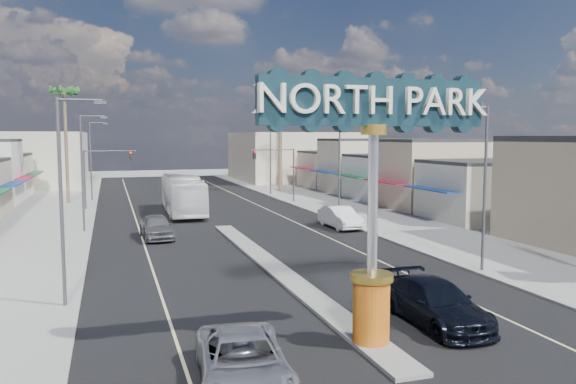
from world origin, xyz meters
TOP-DOWN VIEW (x-y plane):
  - ground at (0.00, 30.00)m, footprint 160.00×160.00m
  - road at (0.00, 30.00)m, footprint 20.00×120.00m
  - median_island at (0.00, 14.00)m, footprint 1.30×30.00m
  - sidewalk_left at (-14.00, 30.00)m, footprint 8.00×120.00m
  - sidewalk_right at (14.00, 30.00)m, footprint 8.00×120.00m
  - storefront_row_right at (24.00, 43.00)m, footprint 12.00×42.00m
  - backdrop_far_left at (-22.00, 75.00)m, footprint 20.00×20.00m
  - backdrop_far_right at (22.00, 75.00)m, footprint 20.00×20.00m
  - gateway_sign at (0.00, 1.98)m, footprint 8.20×1.50m
  - traffic_signal_left at (-9.18, 43.99)m, footprint 5.09×0.45m
  - traffic_signal_right at (9.18, 43.99)m, footprint 5.09×0.45m
  - streetlight_l_near at (-10.43, 10.00)m, footprint 2.03×0.22m
  - streetlight_l_mid at (-10.43, 30.00)m, footprint 2.03×0.22m
  - streetlight_l_far at (-10.43, 52.00)m, footprint 2.03×0.22m
  - streetlight_r_near at (10.43, 10.00)m, footprint 2.03×0.22m
  - streetlight_r_mid at (10.43, 30.00)m, footprint 2.03×0.22m
  - streetlight_r_far at (10.43, 52.00)m, footprint 2.03×0.22m
  - palm_left_far at (-13.00, 50.00)m, footprint 2.60×2.60m
  - palm_right_mid at (13.00, 56.00)m, footprint 2.60×2.60m
  - palm_right_far at (15.00, 62.00)m, footprint 2.60×2.60m
  - suv_left at (-5.03, 0.15)m, footprint 3.18×5.86m
  - suv_right at (3.48, 3.36)m, footprint 2.41×5.83m
  - car_parked_left at (-5.50, 25.61)m, footprint 2.33×5.23m
  - car_parked_right at (9.00, 26.00)m, footprint 1.98×5.34m
  - city_bus at (-2.00, 38.52)m, footprint 3.37×13.25m

SIDE VIEW (x-z plane):
  - ground at x=0.00m, z-range 0.00..0.00m
  - road at x=0.00m, z-range 0.00..0.01m
  - sidewalk_left at x=-14.00m, z-range 0.00..0.12m
  - sidewalk_right at x=14.00m, z-range 0.00..0.12m
  - median_island at x=0.00m, z-range 0.00..0.16m
  - suv_left at x=-5.03m, z-range 0.00..1.56m
  - suv_right at x=3.48m, z-range 0.00..1.69m
  - car_parked_right at x=9.00m, z-range 0.00..1.75m
  - car_parked_left at x=-5.50m, z-range 0.00..1.75m
  - city_bus at x=-2.00m, z-range 0.00..3.67m
  - storefront_row_right at x=24.00m, z-range 0.00..6.00m
  - backdrop_far_left at x=-22.00m, z-range 0.00..8.00m
  - backdrop_far_right at x=22.00m, z-range 0.00..8.00m
  - traffic_signal_left at x=-9.18m, z-range 1.27..7.27m
  - traffic_signal_right at x=9.18m, z-range 1.27..7.27m
  - streetlight_l_near at x=-10.43m, z-range 0.57..9.57m
  - streetlight_l_mid at x=-10.43m, z-range 0.57..9.57m
  - streetlight_l_far at x=-10.43m, z-range 0.57..9.57m
  - streetlight_r_near at x=10.43m, z-range 0.57..9.57m
  - streetlight_r_mid at x=10.43m, z-range 0.57..9.57m
  - streetlight_r_far at x=10.43m, z-range 0.57..9.57m
  - gateway_sign at x=0.00m, z-range 1.35..10.50m
  - palm_right_mid at x=13.00m, z-range 4.55..16.65m
  - palm_left_far at x=-13.00m, z-range 4.95..18.05m
  - palm_right_far at x=15.00m, z-range 5.34..19.44m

